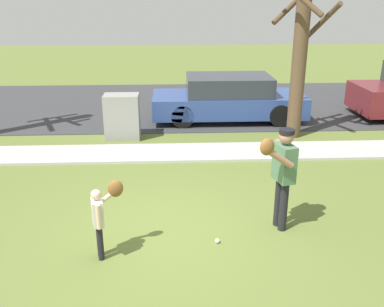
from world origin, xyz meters
TOP-DOWN VIEW (x-y plane):
  - ground_plane at (0.00, 3.50)m, footprint 48.00×48.00m
  - sidewalk_strip at (0.00, 3.60)m, footprint 36.00×1.20m
  - road_surface at (0.00, 8.60)m, footprint 36.00×6.80m
  - person_adult at (1.81, 0.05)m, footprint 0.65×0.74m
  - person_child at (-0.88, -0.59)m, footprint 0.47×0.51m
  - baseball at (0.78, -0.35)m, footprint 0.07×0.07m
  - utility_cabinet at (-1.19, 4.86)m, footprint 0.90×0.59m
  - street_tree_near at (3.36, 4.81)m, footprint 1.84×1.88m
  - parked_wagon_blue at (1.80, 6.50)m, footprint 4.50×1.80m

SIDE VIEW (x-z plane):
  - ground_plane at x=0.00m, z-range 0.00..0.00m
  - road_surface at x=0.00m, z-range 0.00..0.02m
  - sidewalk_strip at x=0.00m, z-range 0.00..0.06m
  - baseball at x=0.78m, z-range 0.00..0.07m
  - utility_cabinet at x=-1.19m, z-range 0.00..1.18m
  - parked_wagon_blue at x=1.80m, z-range 0.00..1.32m
  - person_child at x=-0.88m, z-range 0.16..1.27m
  - person_adult at x=1.81m, z-range 0.21..1.89m
  - street_tree_near at x=3.36m, z-range 0.16..4.67m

